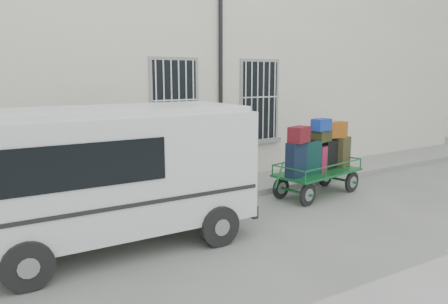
% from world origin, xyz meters
% --- Properties ---
extents(ground, '(80.00, 80.00, 0.00)m').
position_xyz_m(ground, '(0.00, 0.00, 0.00)').
color(ground, slate).
rests_on(ground, ground).
extents(building, '(24.00, 5.15, 6.00)m').
position_xyz_m(building, '(0.00, 5.50, 3.00)').
color(building, beige).
rests_on(building, ground).
extents(sidewalk, '(24.00, 1.70, 0.15)m').
position_xyz_m(sidewalk, '(0.00, 2.20, 0.07)').
color(sidewalk, gray).
rests_on(sidewalk, ground).
extents(luggage_cart, '(2.84, 1.42, 1.93)m').
position_xyz_m(luggage_cart, '(2.38, 0.64, 0.99)').
color(luggage_cart, black).
rests_on(luggage_cart, ground).
extents(van, '(4.92, 2.32, 2.45)m').
position_xyz_m(van, '(-2.99, 0.26, 1.40)').
color(van, white).
rests_on(van, ground).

